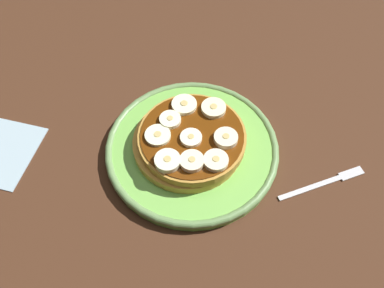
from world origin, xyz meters
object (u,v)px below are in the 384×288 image
pancake_stack (191,141)px  banana_slice_6 (184,105)px  plate (192,148)px  banana_slice_3 (216,161)px  banana_slice_8 (170,120)px  banana_slice_2 (214,108)px  banana_slice_4 (192,161)px  banana_slice_0 (191,138)px  banana_slice_7 (168,161)px  fork (327,182)px  banana_slice_1 (158,136)px  banana_slice_5 (226,136)px

pancake_stack → banana_slice_6: 5.38cm
plate → banana_slice_3: banana_slice_3 is taller
plate → banana_slice_8: banana_slice_8 is taller
banana_slice_2 → banana_slice_6: (-0.13, 4.20, -0.05)cm
banana_slice_4 → banana_slice_0: bearing=12.9°
plate → banana_slice_3: 6.49cm
banana_slice_7 → fork: banana_slice_7 is taller
banana_slice_3 → banana_slice_7: banana_slice_7 is taller
pancake_stack → banana_slice_2: size_ratio=4.61×
banana_slice_4 → banana_slice_8: bearing=34.6°
banana_slice_1 → banana_slice_4: size_ratio=1.10×
banana_slice_1 → banana_slice_6: banana_slice_6 is taller
pancake_stack → banana_slice_5: (0.33, -4.69, 1.78)cm
banana_slice_4 → banana_slice_1: bearing=58.4°
banana_slice_3 → banana_slice_8: size_ratio=1.09×
banana_slice_8 → banana_slice_6: bearing=-24.3°
pancake_stack → banana_slice_8: 4.09cm
plate → banana_slice_6: 6.29cm
fork → banana_slice_6: bearing=73.7°
banana_slice_6 → fork: size_ratio=0.31×
pancake_stack → banana_slice_1: bearing=104.8°
fork → banana_slice_3: bearing=98.6°
banana_slice_5 → banana_slice_7: same height
banana_slice_1 → fork: 23.94cm
banana_slice_0 → banana_slice_6: size_ratio=0.83×
fork → plate: bearing=85.7°
banana_slice_8 → plate: bearing=-116.7°
banana_slice_8 → fork: bearing=-98.0°
plate → banana_slice_5: bearing=-85.9°
banana_slice_0 → banana_slice_1: (-0.44, 4.46, -0.02)cm
banana_slice_4 → banana_slice_6: banana_slice_4 is taller
banana_slice_3 → banana_slice_4: size_ratio=1.02×
banana_slice_7 → fork: bearing=-80.6°
pancake_stack → banana_slice_8: banana_slice_8 is taller
banana_slice_8 → fork: 23.11cm
banana_slice_5 → banana_slice_8: banana_slice_5 is taller
plate → banana_slice_2: bearing=-24.0°
banana_slice_8 → banana_slice_7: bearing=-170.2°
banana_slice_4 → fork: 19.02cm
plate → fork: size_ratio=2.11×
banana_slice_5 → banana_slice_3: bearing=169.4°
banana_slice_6 → banana_slice_7: bearing=178.7°
plate → pancake_stack: size_ratio=1.52×
banana_slice_6 → banana_slice_8: bearing=155.7°
pancake_stack → banana_slice_1: 4.82cm
plate → pancake_stack: 1.94cm
banana_slice_3 → banana_slice_5: same height
banana_slice_0 → fork: (-0.71, -19.09, -4.32)cm
banana_slice_0 → banana_slice_2: banana_slice_2 is taller
fork → banana_slice_2: bearing=69.6°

